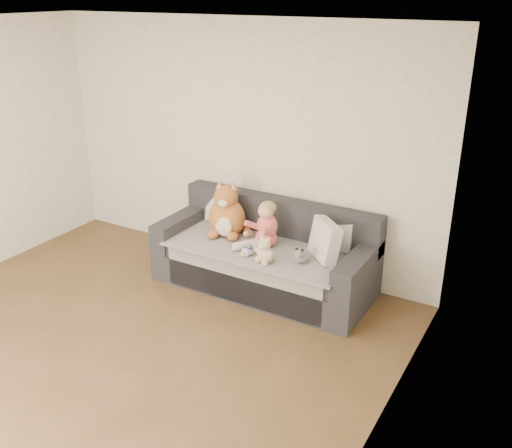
{
  "coord_description": "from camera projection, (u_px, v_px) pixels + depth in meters",
  "views": [
    {
      "loc": [
        3.11,
        -2.5,
        2.85
      ],
      "look_at": [
        0.58,
        1.87,
        0.75
      ],
      "focal_mm": 40.0,
      "sensor_mm": 36.0,
      "label": 1
    }
  ],
  "objects": [
    {
      "name": "room_shell",
      "position": [
        96.0,
        206.0,
        4.37
      ],
      "size": [
        5.0,
        5.0,
        5.0
      ],
      "color": "brown",
      "rests_on": "ground"
    },
    {
      "name": "sofa",
      "position": [
        265.0,
        258.0,
        5.79
      ],
      "size": [
        2.2,
        0.94,
        0.85
      ],
      "color": "#242429",
      "rests_on": "ground"
    },
    {
      "name": "cushion_left",
      "position": [
        223.0,
        207.0,
        6.14
      ],
      "size": [
        0.43,
        0.26,
        0.38
      ],
      "rotation": [
        0.0,
        0.0,
        -0.21
      ],
      "color": "beige",
      "rests_on": "sofa"
    },
    {
      "name": "cushion_right_back",
      "position": [
        335.0,
        231.0,
        5.57
      ],
      "size": [
        0.4,
        0.19,
        0.37
      ],
      "rotation": [
        0.0,
        0.0,
        -0.05
      ],
      "color": "beige",
      "rests_on": "sofa"
    },
    {
      "name": "cushion_right_front",
      "position": [
        325.0,
        240.0,
        5.34
      ],
      "size": [
        0.42,
        0.4,
        0.38
      ],
      "rotation": [
        0.0,
        0.0,
        -0.73
      ],
      "color": "beige",
      "rests_on": "sofa"
    },
    {
      "name": "toddler",
      "position": [
        264.0,
        228.0,
        5.58
      ],
      "size": [
        0.35,
        0.48,
        0.47
      ],
      "rotation": [
        0.0,
        0.0,
        -0.4
      ],
      "color": "#E86551",
      "rests_on": "sofa"
    },
    {
      "name": "plush_cat",
      "position": [
        227.0,
        215.0,
        5.85
      ],
      "size": [
        0.48,
        0.47,
        0.6
      ],
      "rotation": [
        0.0,
        0.0,
        0.28
      ],
      "color": "#AA5D25",
      "rests_on": "sofa"
    },
    {
      "name": "teddy_bear",
      "position": [
        265.0,
        252.0,
        5.28
      ],
      "size": [
        0.21,
        0.16,
        0.27
      ],
      "rotation": [
        0.0,
        0.0,
        -0.27
      ],
      "color": "tan",
      "rests_on": "sofa"
    },
    {
      "name": "plush_cow",
      "position": [
        302.0,
        256.0,
        5.3
      ],
      "size": [
        0.14,
        0.21,
        0.17
      ],
      "rotation": [
        0.0,
        0.0,
        0.07
      ],
      "color": "white",
      "rests_on": "sofa"
    },
    {
      "name": "sippy_cup",
      "position": [
        249.0,
        249.0,
        5.44
      ],
      "size": [
        0.11,
        0.07,
        0.12
      ],
      "rotation": [
        0.0,
        0.0,
        0.02
      ],
      "color": "#3C3288",
      "rests_on": "sofa"
    }
  ]
}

